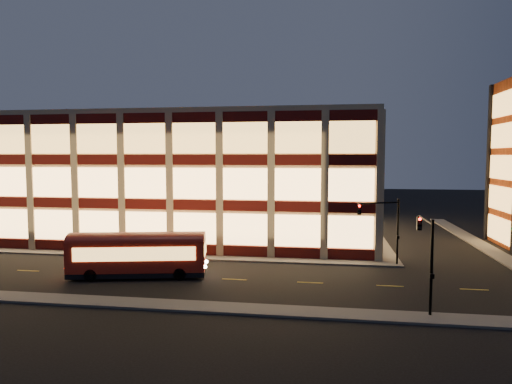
# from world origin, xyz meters

# --- Properties ---
(ground) EXTENTS (200.00, 200.00, 0.00)m
(ground) POSITION_xyz_m (0.00, 0.00, 0.00)
(ground) COLOR black
(ground) RESTS_ON ground
(sidewalk_office_south) EXTENTS (54.00, 2.00, 0.15)m
(sidewalk_office_south) POSITION_xyz_m (-3.00, 1.00, 0.07)
(sidewalk_office_south) COLOR #514F4C
(sidewalk_office_south) RESTS_ON ground
(sidewalk_office_east) EXTENTS (2.00, 30.00, 0.15)m
(sidewalk_office_east) POSITION_xyz_m (23.00, 17.00, 0.07)
(sidewalk_office_east) COLOR #514F4C
(sidewalk_office_east) RESTS_ON ground
(sidewalk_tower_west) EXTENTS (2.00, 30.00, 0.15)m
(sidewalk_tower_west) POSITION_xyz_m (34.00, 17.00, 0.07)
(sidewalk_tower_west) COLOR #514F4C
(sidewalk_tower_west) RESTS_ON ground
(sidewalk_near) EXTENTS (100.00, 2.00, 0.15)m
(sidewalk_near) POSITION_xyz_m (0.00, -13.00, 0.07)
(sidewalk_near) COLOR #514F4C
(sidewalk_near) RESTS_ON ground
(office_building) EXTENTS (50.45, 30.45, 14.50)m
(office_building) POSITION_xyz_m (-2.91, 16.91, 7.25)
(office_building) COLOR tan
(office_building) RESTS_ON ground
(traffic_signal_far) EXTENTS (3.79, 1.87, 6.00)m
(traffic_signal_far) POSITION_xyz_m (22.21, 0.24, 4.11)
(traffic_signal_far) COLOR black
(traffic_signal_far) RESTS_ON ground
(traffic_signal_near) EXTENTS (0.32, 4.45, 6.00)m
(traffic_signal_near) POSITION_xyz_m (23.50, -11.03, 4.13)
(traffic_signal_near) COLOR black
(traffic_signal_near) RESTS_ON ground
(trolley_bus) EXTENTS (11.13, 4.89, 3.66)m
(trolley_bus) POSITION_xyz_m (2.12, -6.36, 2.03)
(trolley_bus) COLOR #A01508
(trolley_bus) RESTS_ON ground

